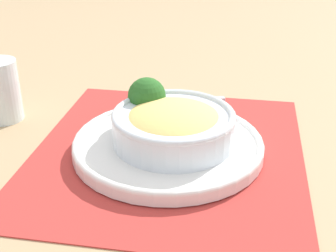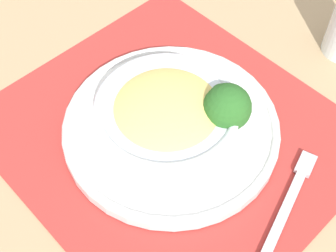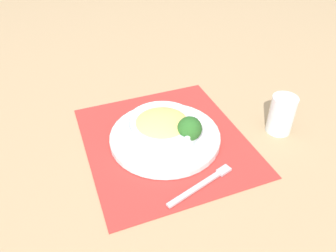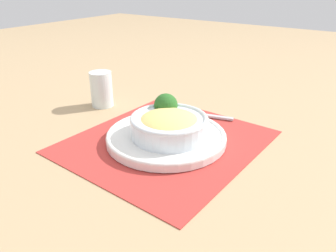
{
  "view_description": "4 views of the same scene",
  "coord_description": "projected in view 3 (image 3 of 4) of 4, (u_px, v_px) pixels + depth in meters",
  "views": [
    {
      "loc": [
        -0.61,
        -0.08,
        0.36
      ],
      "look_at": [
        0.01,
        0.0,
        0.04
      ],
      "focal_mm": 50.0,
      "sensor_mm": 36.0,
      "label": 1
    },
    {
      "loc": [
        0.25,
        -0.26,
        0.51
      ],
      "look_at": [
        0.01,
        -0.01,
        0.03
      ],
      "focal_mm": 50.0,
      "sensor_mm": 36.0,
      "label": 2
    },
    {
      "loc": [
        0.6,
        -0.26,
        0.56
      ],
      "look_at": [
        -0.01,
        0.01,
        0.03
      ],
      "focal_mm": 35.0,
      "sensor_mm": 36.0,
      "label": 3
    },
    {
      "loc": [
        -0.57,
        -0.41,
        0.37
      ],
      "look_at": [
        0.0,
        -0.01,
        0.04
      ],
      "focal_mm": 35.0,
      "sensor_mm": 36.0,
      "label": 4
    }
  ],
  "objects": [
    {
      "name": "ground_plane",
      "position": [
        165.0,
        141.0,
        0.86
      ],
      "size": [
        4.0,
        4.0,
        0.0
      ],
      "primitive_type": "plane",
      "color": "tan"
    },
    {
      "name": "carrot_slice_near",
      "position": [
        171.0,
        120.0,
        0.89
      ],
      "size": [
        0.04,
        0.04,
        0.01
      ],
      "color": "orange",
      "rests_on": "plate"
    },
    {
      "name": "water_glass",
      "position": [
        281.0,
        116.0,
        0.86
      ],
      "size": [
        0.07,
        0.07,
        0.11
      ],
      "color": "silver",
      "rests_on": "ground_plane"
    },
    {
      "name": "bowl",
      "position": [
        161.0,
        126.0,
        0.83
      ],
      "size": [
        0.18,
        0.18,
        0.06
      ],
      "color": "silver",
      "rests_on": "plate"
    },
    {
      "name": "plate",
      "position": [
        165.0,
        136.0,
        0.85
      ],
      "size": [
        0.29,
        0.29,
        0.02
      ],
      "color": "white",
      "rests_on": "placemat"
    },
    {
      "name": "fork",
      "position": [
        206.0,
        182.0,
        0.73
      ],
      "size": [
        0.06,
        0.18,
        0.01
      ],
      "rotation": [
        0.0,
        0.0,
        0.26
      ],
      "color": "#B7B7BC",
      "rests_on": "placemat"
    },
    {
      "name": "broccoli_floret",
      "position": [
        190.0,
        129.0,
        0.79
      ],
      "size": [
        0.06,
        0.06,
        0.08
      ],
      "color": "#759E51",
      "rests_on": "plate"
    },
    {
      "name": "carrot_slice_middle",
      "position": [
        164.0,
        120.0,
        0.89
      ],
      "size": [
        0.04,
        0.04,
        0.01
      ],
      "color": "orange",
      "rests_on": "plate"
    },
    {
      "name": "placemat",
      "position": [
        165.0,
        140.0,
        0.85
      ],
      "size": [
        0.46,
        0.42,
        0.0
      ],
      "color": "#B2332D",
      "rests_on": "ground_plane"
    }
  ]
}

